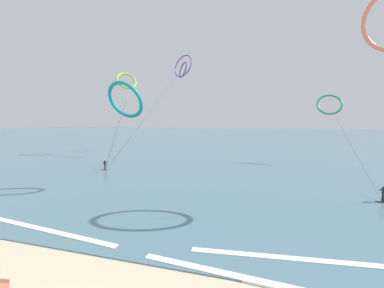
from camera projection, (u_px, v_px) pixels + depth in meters
The scene contains 11 objects.
sea_water at pixel (244, 137), 109.94m from camera, with size 400.00×200.00×0.08m, color slate.
surfer_charcoal at pixel (383, 195), 23.92m from camera, with size 1.40×0.61×1.70m.
surfer_crimson at pixel (105, 165), 39.07m from camera, with size 1.40×0.64×1.70m.
kite_teal at pixel (125, 100), 26.99m from camera, with size 11.75×10.62×12.30m.
kite_violet at pixel (183, 66), 51.81m from camera, with size 10.11×19.35×21.75m.
kite_lime at pixel (126, 81), 54.63m from camera, with size 8.05×19.08×18.67m.
kite_emerald at pixel (330, 105), 43.90m from camera, with size 4.34×23.27×12.67m.
kite_navy at pixel (183, 70), 60.50m from camera, with size 6.56×27.86×22.23m.
wave_crest_near at pixel (232, 276), 12.78m from camera, with size 10.26×0.50×0.12m, color white.
wave_crest_mid at pixel (29, 227), 18.63m from camera, with size 16.30×0.50×0.12m, color white.
wave_crest_far at pixel (316, 261), 14.09m from camera, with size 14.54×0.50×0.12m, color white.
Camera 1 is at (7.59, -5.57, 8.22)m, focal length 22.95 mm.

